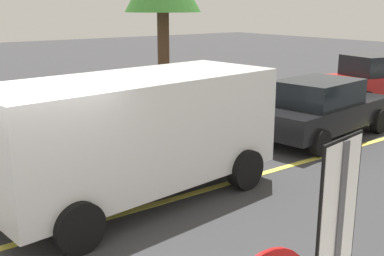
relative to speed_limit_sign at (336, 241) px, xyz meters
name	(u,v)px	position (x,y,z in m)	size (l,w,h in m)	color
ground_plane	(35,239)	(-0.64, 4.72, -1.76)	(80.00, 80.00, 0.00)	#38383A
lane_marking_centre	(196,193)	(2.36, 4.72, -1.76)	(28.00, 0.16, 0.01)	#E0D14C
speed_limit_sign	(336,241)	(0.00, 0.00, 0.00)	(0.54, 0.11, 2.52)	#4C4C51
white_van	(135,130)	(1.35, 5.16, -0.50)	(5.39, 2.72, 2.20)	white
car_black_far_lane	(320,108)	(7.26, 5.86, -0.98)	(4.56, 2.45, 1.54)	black
car_red_approaching	(377,79)	(12.67, 7.70, -0.92)	(4.41, 2.54, 1.69)	red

